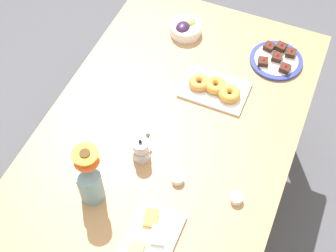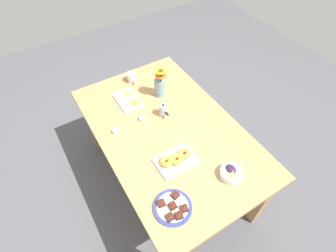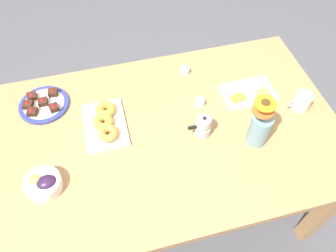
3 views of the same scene
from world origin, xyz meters
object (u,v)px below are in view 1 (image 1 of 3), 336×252
Objects in this scene: dessert_plate at (276,59)px; moka_pot at (141,150)px; jam_cup_berry at (237,198)px; croissant_platter at (215,88)px; cheese_platter at (150,239)px; dining_table at (168,143)px; jam_cup_honey at (178,178)px; grape_bowl at (185,28)px; flower_vase at (90,182)px.

moka_pot is at bearing 153.31° from dessert_plate.
moka_pot reaches higher than jam_cup_berry.
cheese_platter is at bearing -178.53° from croissant_platter.
jam_cup_honey is (-0.19, -0.12, 0.10)m from dining_table.
grape_bowl reaches higher than croissant_platter.
grape_bowl is 0.62× the size of dessert_plate.
flower_vase reaches higher than jam_cup_honey.
dessert_plate is at bearing -26.69° from moka_pot.
jam_cup_honey is at bearing -56.35° from flower_vase.
moka_pot is at bearing 75.97° from jam_cup_honey.
croissant_platter is at bearing -20.02° from moka_pot.
dessert_plate is 0.78m from moka_pot.
flower_vase reaches higher than grape_bowl.
cheese_platter is at bearing -164.66° from dining_table.
dessert_plate reaches higher than jam_cup_berry.
grape_bowl is 0.38m from croissant_platter.
jam_cup_honey is 0.20× the size of dessert_plate.
jam_cup_berry is (-0.18, -0.35, 0.10)m from dining_table.
croissant_platter is 0.46m from jam_cup_honey.
jam_cup_honey is 0.18m from moka_pot.
dining_table is 0.43m from flower_vase.
dining_table is 0.58m from grape_bowl.
moka_pot is at bearing 159.98° from croissant_platter.
croissant_platter is 1.18× the size of dessert_plate.
jam_cup_berry is at bearing -40.99° from cheese_platter.
dessert_plate is (-0.01, -0.45, -0.02)m from grape_bowl.
croissant_platter is 5.83× the size of jam_cup_honey.
dining_table is at bearing 151.21° from dessert_plate.
jam_cup_honey is (-0.75, -0.27, -0.01)m from grape_bowl.
grape_bowl reaches higher than jam_cup_berry.
dining_table is at bearing -165.28° from grape_bowl.
cheese_platter reaches higher than dining_table.
flower_vase reaches higher than dining_table.
flower_vase reaches higher than jam_cup_berry.
croissant_platter is 5.83× the size of jam_cup_berry.
croissant_platter is at bearing 144.49° from dessert_plate.
croissant_platter reaches higher than jam_cup_berry.
dessert_plate is at bearing -35.51° from croissant_platter.
dessert_plate is at bearing -10.18° from cheese_platter.
flower_vase is (-0.18, 0.27, 0.08)m from jam_cup_honey.
jam_cup_honey is 0.40× the size of moka_pot.
dessert_plate is at bearing -13.69° from jam_cup_honey.
grape_bowl is 0.71m from moka_pot.
moka_pot is (-0.15, 0.05, 0.13)m from dining_table.
dessert_plate reaches higher than cheese_platter.
dining_table is at bearing 32.15° from jam_cup_honey.
jam_cup_honey is 1.00× the size of jam_cup_berry.
cheese_platter is at bearing -165.01° from grape_bowl.
grape_bowl is at bearing 88.92° from dessert_plate.
grape_bowl is 3.08× the size of jam_cup_berry.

